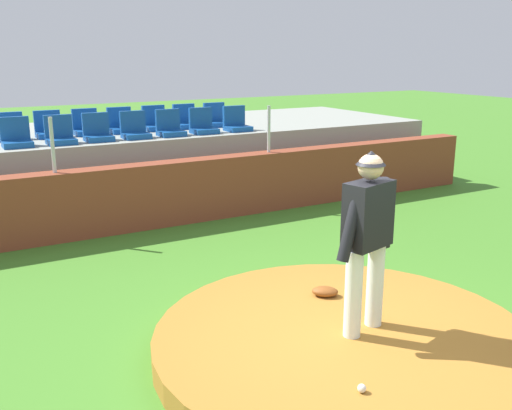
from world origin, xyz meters
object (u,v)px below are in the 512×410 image
(stadium_chair_9, at_px, (86,127))
(stadium_chair_11, at_px, (155,122))
(stadium_chair_4, at_px, (170,128))
(stadium_chair_7, at_px, (11,131))
(fielding_glove, at_px, (325,291))
(stadium_chair_2, at_px, (98,132))
(baseball, at_px, (362,388))
(stadium_chair_0, at_px, (16,138))
(stadium_chair_10, at_px, (121,125))
(pitcher, at_px, (367,229))
(stadium_chair_3, at_px, (135,130))
(stadium_chair_1, at_px, (60,135))
(stadium_chair_5, at_px, (203,125))
(stadium_chair_12, at_px, (186,121))
(stadium_chair_6, at_px, (236,123))
(stadium_chair_13, at_px, (216,119))
(stadium_chair_8, at_px, (49,129))

(stadium_chair_9, xyz_separation_m, stadium_chair_11, (1.41, 0.00, 0.00))
(stadium_chair_4, distance_m, stadium_chair_7, 2.90)
(fielding_glove, distance_m, stadium_chair_9, 6.72)
(fielding_glove, bearing_deg, stadium_chair_2, -42.45)
(baseball, distance_m, stadium_chair_9, 8.36)
(stadium_chair_0, relative_size, stadium_chair_10, 1.00)
(pitcher, distance_m, stadium_chair_3, 6.49)
(fielding_glove, distance_m, stadium_chair_0, 6.26)
(stadium_chair_2, distance_m, stadium_chair_9, 0.90)
(baseball, height_order, fielding_glove, fielding_glove)
(pitcher, xyz_separation_m, stadium_chair_1, (-1.58, 6.45, 0.23))
(stadium_chair_5, height_order, stadium_chair_11, same)
(pitcher, relative_size, stadium_chair_3, 3.66)
(stadium_chair_1, distance_m, stadium_chair_5, 2.76)
(stadium_chair_10, distance_m, stadium_chair_12, 1.41)
(stadium_chair_6, bearing_deg, stadium_chair_13, -87.53)
(stadium_chair_6, xyz_separation_m, stadium_chair_12, (-0.74, 0.91, 0.00))
(baseball, height_order, stadium_chair_8, stadium_chair_8)
(stadium_chair_4, xyz_separation_m, stadium_chair_7, (-2.76, 0.91, 0.00))
(pitcher, bearing_deg, stadium_chair_8, 87.79)
(stadium_chair_5, bearing_deg, stadium_chair_10, -32.28)
(baseball, distance_m, stadium_chair_2, 7.47)
(stadium_chair_8, bearing_deg, stadium_chair_0, 51.80)
(stadium_chair_11, bearing_deg, stadium_chair_6, 147.15)
(pitcher, height_order, stadium_chair_12, pitcher)
(stadium_chair_2, relative_size, stadium_chair_8, 1.00)
(stadium_chair_10, bearing_deg, stadium_chair_7, -0.34)
(stadium_chair_8, relative_size, stadium_chair_13, 1.00)
(stadium_chair_4, bearing_deg, stadium_chair_5, -179.03)
(fielding_glove, relative_size, stadium_chair_8, 0.60)
(stadium_chair_6, distance_m, stadium_chair_13, 0.88)
(stadium_chair_6, distance_m, stadium_chair_11, 1.68)
(stadium_chair_3, height_order, stadium_chair_13, same)
(stadium_chair_3, bearing_deg, stadium_chair_9, -53.15)
(pitcher, relative_size, stadium_chair_10, 3.66)
(fielding_glove, bearing_deg, stadium_chair_8, -38.05)
(stadium_chair_6, distance_m, stadium_chair_8, 3.65)
(stadium_chair_5, bearing_deg, pitcher, 79.63)
(pitcher, height_order, fielding_glove, pitcher)
(stadium_chair_8, distance_m, stadium_chair_11, 2.12)
(baseball, bearing_deg, stadium_chair_13, 72.32)
(pitcher, bearing_deg, stadium_chair_13, 61.07)
(stadium_chair_7, bearing_deg, stadium_chair_11, -179.52)
(baseball, distance_m, stadium_chair_3, 7.47)
(stadium_chair_13, bearing_deg, fielding_glove, 75.01)
(stadium_chair_2, xyz_separation_m, stadium_chair_8, (-0.69, 0.88, 0.00))
(fielding_glove, height_order, stadium_chair_6, stadium_chair_6)
(fielding_glove, distance_m, stadium_chair_10, 6.62)
(stadium_chair_4, relative_size, stadium_chair_11, 1.00)
(stadium_chair_1, bearing_deg, stadium_chair_4, -179.66)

